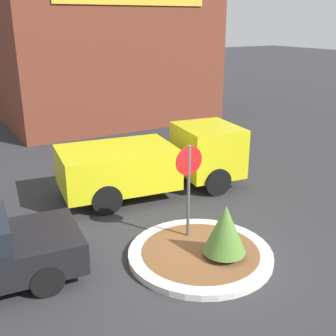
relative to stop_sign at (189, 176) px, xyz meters
name	(u,v)px	position (x,y,z in m)	size (l,w,h in m)	color
ground_plane	(200,257)	(-0.16, -0.76, -1.68)	(120.00, 120.00, 0.00)	#2D2D30
traffic_island	(200,254)	(-0.16, -0.76, -1.60)	(3.27, 3.27, 0.15)	beige
stop_sign	(189,176)	(0.00, 0.00, 0.00)	(0.70, 0.07, 2.42)	#4C4C51
island_shrub	(225,229)	(0.18, -1.19, -0.86)	(0.95, 0.95, 1.21)	brown
utility_truck	(155,160)	(0.85, 3.16, -0.66)	(5.82, 2.88, 1.93)	gold
storefront_building	(109,53)	(3.66, 13.12, 1.80)	(10.30, 6.07, 6.94)	brown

